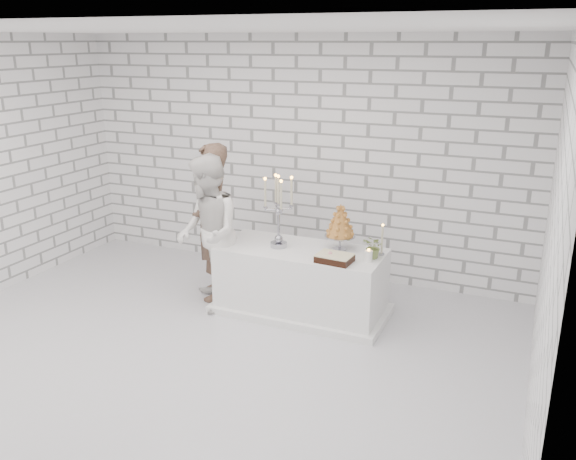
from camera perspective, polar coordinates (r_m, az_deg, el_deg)
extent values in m
cube|color=silver|center=(6.03, -8.67, -11.47)|extent=(6.00, 5.00, 0.01)
cube|color=white|center=(5.28, -10.24, 18.31)|extent=(6.00, 5.00, 0.01)
cube|color=white|center=(7.63, 0.76, 6.97)|extent=(6.00, 0.01, 3.00)
cube|color=white|center=(4.65, 23.63, -1.63)|extent=(0.01, 5.00, 3.00)
cube|color=white|center=(6.63, 1.24, -4.87)|extent=(1.80, 0.80, 0.75)
imported|color=#3C2A20|center=(6.93, -7.27, 0.71)|extent=(0.72, 0.80, 1.83)
imported|color=white|center=(6.65, -7.65, -0.36)|extent=(1.05, 1.08, 1.75)
cube|color=black|center=(6.13, 4.45, -2.69)|extent=(0.37, 0.28, 0.08)
cylinder|color=white|center=(6.16, 7.67, -2.49)|extent=(0.09, 0.09, 0.12)
cylinder|color=beige|center=(6.34, 8.95, -1.00)|extent=(0.07, 0.07, 0.32)
imported|color=#516B36|center=(6.25, 8.20, -1.62)|extent=(0.28, 0.26, 0.25)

